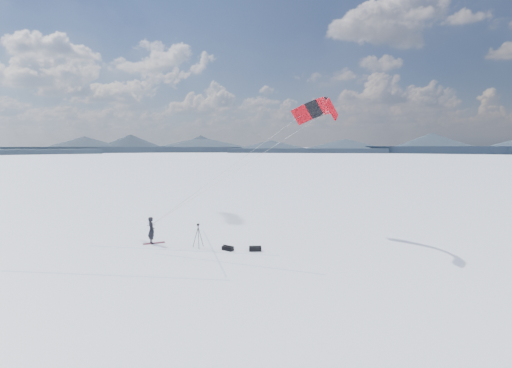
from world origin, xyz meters
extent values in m
plane|color=white|center=(0.00, 0.00, 0.00)|extent=(1800.00, 1800.00, 0.00)
cube|color=black|center=(209.56, 241.84, 2.33)|extent=(142.83, 132.24, 4.65)
cone|color=black|center=(209.56, 241.84, 4.65)|extent=(90.28, 90.28, 8.00)
cube|color=black|center=(132.93, 291.08, 2.33)|extent=(155.14, 103.25, 4.65)
cone|color=black|center=(132.93, 291.08, 4.65)|extent=(84.80, 84.80, 8.00)
cube|color=black|center=(45.54, 316.74, 2.33)|extent=(154.88, 65.89, 4.65)
cone|color=black|center=(45.54, 316.74, 4.65)|extent=(72.46, 72.46, 8.00)
cube|color=black|center=(-45.54, 316.74, 2.33)|extent=(154.88, 65.89, 4.65)
cone|color=black|center=(-45.54, 316.74, 4.65)|extent=(72.46, 72.46, 8.00)
cube|color=#AFC3DF|center=(-5.00, -4.00, 0.00)|extent=(6.00, 0.12, 0.01)
cube|color=#AFC3DF|center=(-3.30, -1.70, 0.00)|extent=(3.52, 7.29, 0.01)
cube|color=#AFC3DF|center=(-1.60, 0.60, 0.00)|extent=(6.45, 7.79, 0.01)
cube|color=#AFC3DF|center=(0.10, 2.90, 0.00)|extent=(11.66, 3.07, 0.01)
imported|color=black|center=(-2.95, 2.68, 0.00)|extent=(0.67, 0.80, 1.86)
cube|color=maroon|center=(-2.80, 2.69, 0.02)|extent=(1.49, 0.54, 0.04)
cylinder|color=black|center=(0.28, 1.06, 0.69)|extent=(0.39, 0.24, 1.39)
cylinder|color=black|center=(-0.07, 1.06, 0.69)|extent=(0.39, 0.24, 1.39)
cylinder|color=black|center=(0.11, 0.76, 0.69)|extent=(0.03, 0.43, 1.39)
cylinder|color=black|center=(0.10, 0.96, 1.19)|extent=(0.04, 0.04, 0.39)
cube|color=black|center=(0.10, 0.96, 1.45)|extent=(0.11, 0.11, 0.06)
cube|color=black|center=(0.10, 0.96, 1.55)|extent=(0.18, 0.16, 0.11)
cylinder|color=black|center=(0.10, 1.06, 1.55)|extent=(0.08, 0.11, 0.08)
cube|color=black|center=(3.58, -0.68, 0.15)|extent=(0.83, 0.50, 0.29)
cylinder|color=black|center=(3.58, -0.68, 0.31)|extent=(0.74, 0.21, 0.07)
cube|color=black|center=(1.89, -0.16, 0.14)|extent=(0.77, 0.78, 0.27)
cylinder|color=black|center=(1.89, -0.16, 0.29)|extent=(0.54, 0.56, 0.08)
cube|color=red|center=(9.41, 0.94, 9.23)|extent=(1.50, 1.22, 1.70)
cube|color=black|center=(9.89, 2.15, 9.59)|extent=(1.14, 1.40, 1.48)
cube|color=red|center=(10.00, 3.52, 9.71)|extent=(0.94, 1.43, 1.23)
cube|color=black|center=(9.71, 4.86, 9.59)|extent=(1.31, 1.36, 1.48)
cube|color=red|center=(9.08, 6.00, 9.23)|extent=(1.63, 1.13, 1.70)
cylinder|color=gray|center=(3.23, 1.81, 5.26)|extent=(12.37, 1.76, 7.95)
cylinder|color=gray|center=(3.07, 4.34, 5.26)|extent=(12.05, 3.34, 7.95)
cylinder|color=black|center=(-2.95, 2.68, 1.30)|extent=(0.55, 0.07, 0.03)
camera|label=1|loc=(-1.67, -23.19, 6.75)|focal=26.00mm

